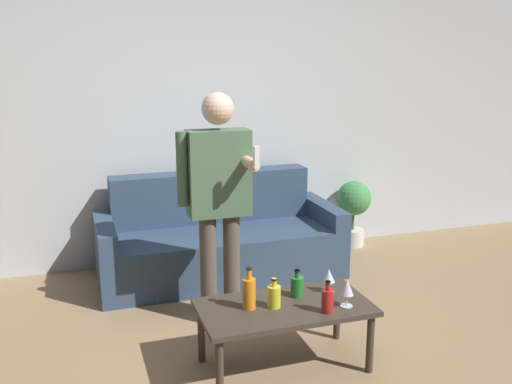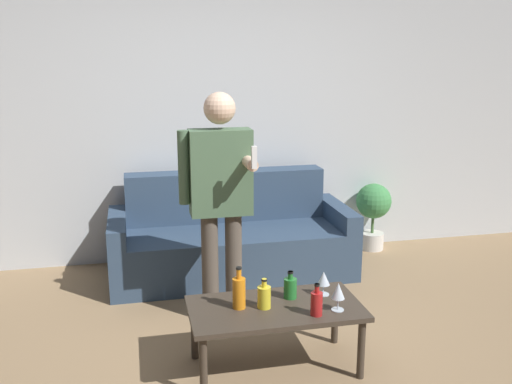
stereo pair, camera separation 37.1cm
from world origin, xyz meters
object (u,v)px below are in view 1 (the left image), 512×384
(couch, at_px, (219,240))
(coffee_table, at_px, (285,312))
(person_standing_front, at_px, (218,191))
(bottle_orange, at_px, (297,286))

(couch, distance_m, coffee_table, 1.57)
(couch, bearing_deg, coffee_table, -90.51)
(couch, height_order, coffee_table, couch)
(couch, bearing_deg, person_standing_front, -104.24)
(couch, xyz_separation_m, coffee_table, (-0.01, -1.57, 0.06))
(coffee_table, bearing_deg, bottle_orange, 39.14)
(bottle_orange, height_order, person_standing_front, person_standing_front)
(bottle_orange, bearing_deg, couch, 93.94)
(coffee_table, relative_size, bottle_orange, 5.96)
(coffee_table, xyz_separation_m, person_standing_front, (-0.20, 0.71, 0.58))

